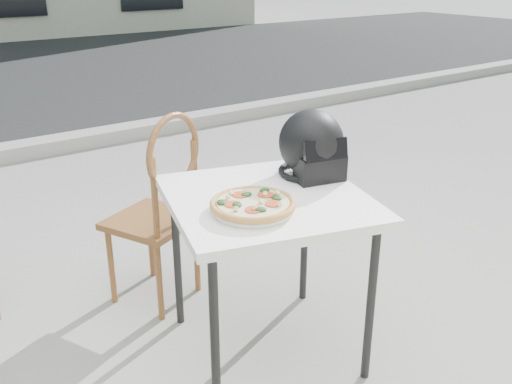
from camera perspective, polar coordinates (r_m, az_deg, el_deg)
ground at (r=2.88m, az=-2.56°, el=-11.24°), size 80.00×80.00×0.00m
curb at (r=5.41m, az=-20.33°, el=4.35°), size 30.00×0.25×0.12m
cafe_table_main at (r=2.27m, az=1.13°, el=-1.89°), size 0.94×0.94×0.72m
plate at (r=2.10m, az=-0.31°, el=-1.74°), size 0.39×0.39×0.02m
pizza at (r=2.09m, az=-0.32°, el=-1.17°), size 0.35×0.35×0.04m
helmet at (r=2.44m, az=5.63°, el=4.51°), size 0.34×0.34×0.29m
cafe_chair_main at (r=2.71m, az=-9.42°, el=-0.82°), size 0.49×0.49×0.97m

